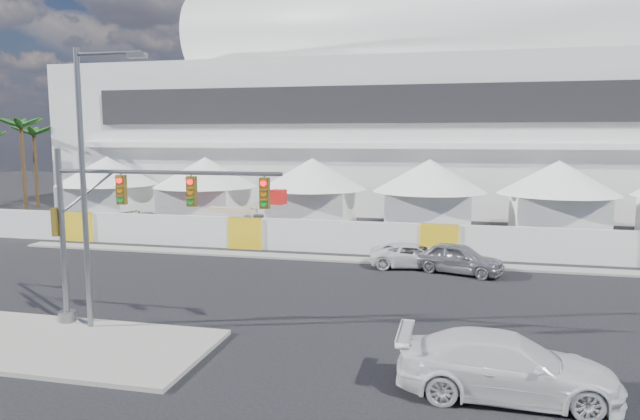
% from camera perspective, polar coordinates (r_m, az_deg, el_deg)
% --- Properties ---
extents(ground, '(160.00, 160.00, 0.00)m').
position_cam_1_polar(ground, '(21.44, -5.85, -11.99)').
color(ground, black).
rests_on(ground, ground).
extents(median_island, '(10.00, 5.00, 0.15)m').
position_cam_1_polar(median_island, '(21.65, -24.16, -12.21)').
color(median_island, gray).
rests_on(median_island, ground).
extents(stadium, '(80.00, 24.80, 21.98)m').
position_cam_1_polar(stadium, '(60.70, 15.23, 9.36)').
color(stadium, silver).
rests_on(stadium, ground).
extents(tent_row, '(53.40, 8.40, 5.40)m').
position_cam_1_polar(tent_row, '(43.73, 4.96, 2.18)').
color(tent_row, white).
rests_on(tent_row, ground).
extents(hoarding_fence, '(70.00, 0.25, 2.00)m').
position_cam_1_polar(hoarding_fence, '(34.17, 11.82, -3.05)').
color(hoarding_fence, white).
rests_on(hoarding_fence, ground).
extents(palm_cluster, '(10.60, 10.60, 8.55)m').
position_cam_1_polar(palm_cluster, '(63.02, -26.62, 6.42)').
color(palm_cluster, '#47331E').
rests_on(palm_cluster, ground).
extents(sedan_silver, '(3.29, 5.01, 1.59)m').
position_cam_1_polar(sedan_silver, '(30.62, 13.65, -4.70)').
color(sedan_silver, '#A3A2A7').
rests_on(sedan_silver, ground).
extents(pickup_curb, '(2.76, 4.96, 1.31)m').
position_cam_1_polar(pickup_curb, '(31.50, 9.33, -4.51)').
color(pickup_curb, silver).
rests_on(pickup_curb, ground).
extents(pickup_near, '(2.46, 5.97, 1.73)m').
position_cam_1_polar(pickup_near, '(16.93, 18.15, -14.60)').
color(pickup_near, silver).
rests_on(pickup_near, ground).
extents(lot_car_c, '(4.20, 5.85, 1.57)m').
position_cam_1_polar(lot_car_c, '(42.79, -16.66, -1.40)').
color(lot_car_c, silver).
rests_on(lot_car_c, ground).
extents(traffic_mast, '(8.87, 0.63, 6.51)m').
position_cam_1_polar(traffic_mast, '(21.97, -20.20, -1.67)').
color(traffic_mast, slate).
rests_on(traffic_mast, median_island).
extents(streetlight_median, '(2.76, 0.28, 9.99)m').
position_cam_1_polar(streetlight_median, '(21.84, -22.10, 3.67)').
color(streetlight_median, slate).
rests_on(streetlight_median, median_island).
extents(boom_lift, '(7.08, 2.09, 3.53)m').
position_cam_1_polar(boom_lift, '(40.70, -9.24, -1.39)').
color(boom_lift, red).
rests_on(boom_lift, ground).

